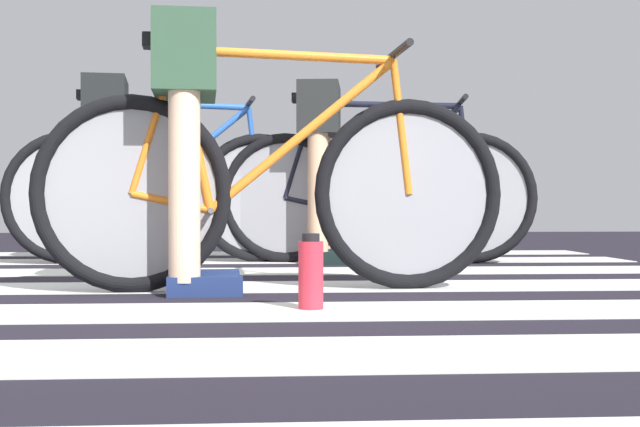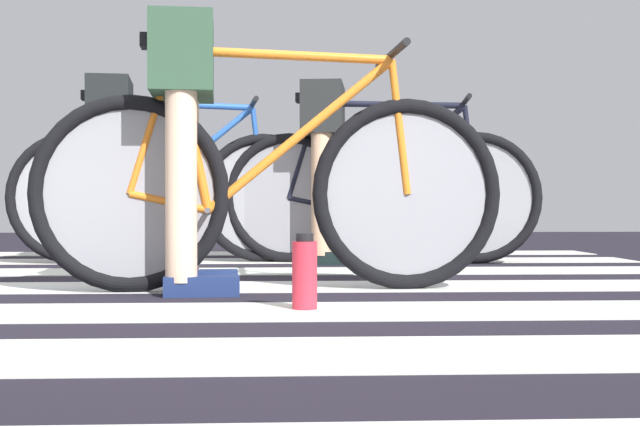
{
  "view_description": "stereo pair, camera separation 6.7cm",
  "coord_description": "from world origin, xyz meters",
  "px_view_note": "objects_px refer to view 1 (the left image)",
  "views": [
    {
      "loc": [
        0.51,
        -3.08,
        0.33
      ],
      "look_at": [
        0.75,
        0.47,
        0.3
      ],
      "focal_mm": 47.69,
      "sensor_mm": 36.0,
      "label": 1
    },
    {
      "loc": [
        0.58,
        -3.08,
        0.33
      ],
      "look_at": [
        0.75,
        0.47,
        0.3
      ],
      "focal_mm": 47.69,
      "sensor_mm": 36.0,
      "label": 2
    }
  ],
  "objects_px": {
    "bicycle_1_of_3": "(272,186)",
    "bicycle_3_of_3": "(165,193)",
    "cyclist_2_of_3": "(320,147)",
    "cyclist_1_of_3": "(186,116)",
    "cyclist_3_of_3": "(107,144)",
    "bicycle_2_of_3": "(377,193)",
    "water_bottle": "(311,274)"
  },
  "relations": [
    {
      "from": "bicycle_1_of_3",
      "to": "bicycle_3_of_3",
      "type": "xyz_separation_m",
      "value": [
        -0.57,
        1.55,
        0.0
      ]
    },
    {
      "from": "cyclist_2_of_3",
      "to": "cyclist_1_of_3",
      "type": "bearing_deg",
      "value": -103.59
    },
    {
      "from": "bicycle_1_of_3",
      "to": "cyclist_1_of_3",
      "type": "xyz_separation_m",
      "value": [
        -0.31,
        -0.02,
        0.26
      ]
    },
    {
      "from": "bicycle_3_of_3",
      "to": "cyclist_3_of_3",
      "type": "distance_m",
      "value": 0.41
    },
    {
      "from": "cyclist_1_of_3",
      "to": "bicycle_3_of_3",
      "type": "distance_m",
      "value": 1.62
    },
    {
      "from": "cyclist_2_of_3",
      "to": "bicycle_3_of_3",
      "type": "distance_m",
      "value": 0.88
    },
    {
      "from": "cyclist_2_of_3",
      "to": "cyclist_3_of_3",
      "type": "xyz_separation_m",
      "value": [
        -1.15,
        -0.02,
        0.01
      ]
    },
    {
      "from": "bicycle_1_of_3",
      "to": "bicycle_3_of_3",
      "type": "height_order",
      "value": "same"
    },
    {
      "from": "bicycle_2_of_3",
      "to": "cyclist_2_of_3",
      "type": "height_order",
      "value": "cyclist_2_of_3"
    },
    {
      "from": "cyclist_1_of_3",
      "to": "cyclist_2_of_3",
      "type": "relative_size",
      "value": 1.01
    },
    {
      "from": "bicycle_3_of_3",
      "to": "bicycle_2_of_3",
      "type": "bearing_deg",
      "value": -8.51
    },
    {
      "from": "bicycle_2_of_3",
      "to": "cyclist_2_of_3",
      "type": "bearing_deg",
      "value": -180.0
    },
    {
      "from": "bicycle_1_of_3",
      "to": "bicycle_3_of_3",
      "type": "relative_size",
      "value": 1.0
    },
    {
      "from": "bicycle_2_of_3",
      "to": "bicycle_1_of_3",
      "type": "bearing_deg",
      "value": -104.29
    },
    {
      "from": "cyclist_1_of_3",
      "to": "cyclist_2_of_3",
      "type": "xyz_separation_m",
      "value": [
        0.59,
        1.56,
        -0.0
      ]
    },
    {
      "from": "cyclist_1_of_3",
      "to": "cyclist_3_of_3",
      "type": "height_order",
      "value": "cyclist_3_of_3"
    },
    {
      "from": "bicycle_3_of_3",
      "to": "cyclist_1_of_3",
      "type": "bearing_deg",
      "value": -86.78
    },
    {
      "from": "cyclist_1_of_3",
      "to": "bicycle_3_of_3",
      "type": "relative_size",
      "value": 0.57
    },
    {
      "from": "water_bottle",
      "to": "bicycle_2_of_3",
      "type": "bearing_deg",
      "value": 77.03
    },
    {
      "from": "water_bottle",
      "to": "cyclist_3_of_3",
      "type": "bearing_deg",
      "value": 115.24
    },
    {
      "from": "bicycle_2_of_3",
      "to": "bicycle_3_of_3",
      "type": "bearing_deg",
      "value": -175.39
    },
    {
      "from": "cyclist_3_of_3",
      "to": "bicycle_2_of_3",
      "type": "bearing_deg",
      "value": -6.71
    },
    {
      "from": "cyclist_3_of_3",
      "to": "cyclist_2_of_3",
      "type": "bearing_deg",
      "value": -4.99
    },
    {
      "from": "cyclist_1_of_3",
      "to": "bicycle_2_of_3",
      "type": "relative_size",
      "value": 0.57
    },
    {
      "from": "cyclist_1_of_3",
      "to": "bicycle_2_of_3",
      "type": "xyz_separation_m",
      "value": [
        0.9,
        1.52,
        -0.26
      ]
    },
    {
      "from": "cyclist_2_of_3",
      "to": "water_bottle",
      "type": "bearing_deg",
      "value": -87.49
    },
    {
      "from": "water_bottle",
      "to": "cyclist_1_of_3",
      "type": "bearing_deg",
      "value": 127.44
    },
    {
      "from": "cyclist_3_of_3",
      "to": "water_bottle",
      "type": "height_order",
      "value": "cyclist_3_of_3"
    },
    {
      "from": "bicycle_1_of_3",
      "to": "bicycle_2_of_3",
      "type": "distance_m",
      "value": 1.61
    },
    {
      "from": "bicycle_3_of_3",
      "to": "bicycle_1_of_3",
      "type": "bearing_deg",
      "value": -75.99
    },
    {
      "from": "cyclist_1_of_3",
      "to": "cyclist_2_of_3",
      "type": "height_order",
      "value": "cyclist_1_of_3"
    },
    {
      "from": "cyclist_2_of_3",
      "to": "bicycle_3_of_3",
      "type": "height_order",
      "value": "cyclist_2_of_3"
    }
  ]
}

